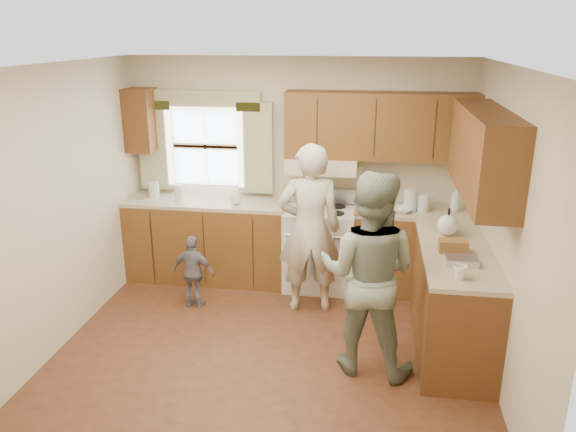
% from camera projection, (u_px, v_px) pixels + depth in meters
% --- Properties ---
extents(room, '(3.80, 3.80, 3.80)m').
position_uv_depth(room, '(269.00, 219.00, 4.71)').
color(room, '#462815').
rests_on(room, ground).
extents(kitchen_fixtures, '(3.80, 2.25, 2.15)m').
position_uv_depth(kitchen_fixtures, '(347.00, 227.00, 5.76)').
color(kitchen_fixtures, '#4E2D10').
rests_on(kitchen_fixtures, ground).
extents(stove, '(0.76, 0.67, 1.07)m').
position_uv_depth(stove, '(320.00, 246.00, 6.26)').
color(stove, silver).
rests_on(stove, ground).
extents(woman_left, '(0.70, 0.52, 1.74)m').
position_uv_depth(woman_left, '(309.00, 229.00, 5.59)').
color(woman_left, beige).
rests_on(woman_left, ground).
extents(woman_right, '(0.95, 0.81, 1.73)m').
position_uv_depth(woman_right, '(368.00, 274.00, 4.58)').
color(woman_right, '#23372A').
rests_on(woman_right, ground).
extents(child, '(0.48, 0.25, 0.78)m').
position_uv_depth(child, '(194.00, 272.00, 5.78)').
color(child, slate).
rests_on(child, ground).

